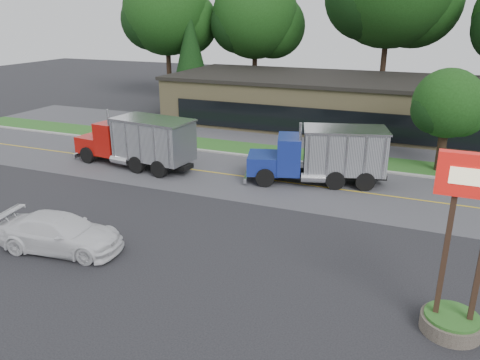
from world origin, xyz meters
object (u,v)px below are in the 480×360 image
object	(u,v)px
bilo_sign	(459,276)
dump_truck_red	(139,140)
dump_truck_blue	(325,154)
rally_car	(61,233)

from	to	relation	value
bilo_sign	dump_truck_red	bearing A→B (deg)	150.27
bilo_sign	dump_truck_blue	xyz separation A→B (m)	(-6.96, 12.35, -0.22)
rally_car	dump_truck_blue	bearing A→B (deg)	-41.93
dump_truck_blue	dump_truck_red	bearing A→B (deg)	-8.49
dump_truck_blue	rally_car	distance (m)	15.37
rally_car	dump_truck_red	bearing A→B (deg)	8.82
bilo_sign	dump_truck_red	xyz separation A→B (m)	(-18.90, 10.79, -0.21)
dump_truck_red	rally_car	xyz separation A→B (m)	(3.40, -11.18, -1.02)
dump_truck_red	dump_truck_blue	world-z (taller)	same
dump_truck_blue	bilo_sign	bearing A→B (deg)	103.50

